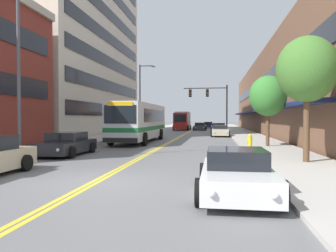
{
  "coord_description": "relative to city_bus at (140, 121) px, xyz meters",
  "views": [
    {
      "loc": [
        3.78,
        -9.99,
        2.04
      ],
      "look_at": [
        -0.25,
        18.01,
        1.35
      ],
      "focal_mm": 35.0,
      "sensor_mm": 36.0,
      "label": 1
    }
  ],
  "objects": [
    {
      "name": "ground_plane",
      "position": [
        2.6,
        19.55,
        -1.81
      ],
      "size": [
        240.0,
        240.0,
        0.0
      ],
      "primitive_type": "plane",
      "color": "slate"
    },
    {
      "name": "sidewalk_left",
      "position": [
        -4.76,
        19.55,
        -1.75
      ],
      "size": [
        3.71,
        106.0,
        0.12
      ],
      "color": "#B2ADA5",
      "rests_on": "ground_plane"
    },
    {
      "name": "sidewalk_right",
      "position": [
        9.95,
        19.55,
        -1.75
      ],
      "size": [
        3.71,
        106.0,
        0.12
      ],
      "color": "#B2ADA5",
      "rests_on": "ground_plane"
    },
    {
      "name": "centre_line",
      "position": [
        2.6,
        19.55,
        -1.81
      ],
      "size": [
        0.34,
        106.0,
        0.01
      ],
      "color": "yellow",
      "rests_on": "ground_plane"
    },
    {
      "name": "office_tower_left",
      "position": [
        -12.85,
        13.17,
        11.78
      ],
      "size": [
        12.08,
        28.41,
        27.19
      ],
      "color": "beige",
      "rests_on": "ground_plane"
    },
    {
      "name": "storefront_row_right",
      "position": [
        16.04,
        19.55,
        3.32
      ],
      "size": [
        9.1,
        68.0,
        10.27
      ],
      "color": "brown",
      "rests_on": "ground_plane"
    },
    {
      "name": "city_bus",
      "position": [
        0.0,
        0.0,
        0.0
      ],
      "size": [
        2.85,
        11.84,
        3.21
      ],
      "color": "silver",
      "rests_on": "ground_plane"
    },
    {
      "name": "car_silver_parked_left_near",
      "position": [
        -1.77,
        10.46,
        -1.15
      ],
      "size": [
        2.04,
        4.87,
        1.44
      ],
      "color": "#B7B7BC",
      "rests_on": "ground_plane"
    },
    {
      "name": "car_charcoal_parked_left_mid",
      "position": [
        -1.78,
        -10.42,
        -1.23
      ],
      "size": [
        2.2,
        4.58,
        1.25
      ],
      "color": "#232328",
      "rests_on": "ground_plane"
    },
    {
      "name": "car_white_parked_right_foreground",
      "position": [
        6.94,
        -18.65,
        -1.24
      ],
      "size": [
        2.03,
        4.2,
        1.21
      ],
      "color": "white",
      "rests_on": "ground_plane"
    },
    {
      "name": "car_champagne_parked_right_mid",
      "position": [
        6.94,
        9.37,
        -1.22
      ],
      "size": [
        2.01,
        4.83,
        1.25
      ],
      "color": "beige",
      "rests_on": "ground_plane"
    },
    {
      "name": "car_slate_blue_parked_right_far",
      "position": [
        6.88,
        17.75,
        -1.18
      ],
      "size": [
        2.17,
        4.88,
        1.34
      ],
      "color": "#475675",
      "rests_on": "ground_plane"
    },
    {
      "name": "car_navy_moving_lead",
      "position": [
        5.04,
        38.43,
        -1.22
      ],
      "size": [
        2.17,
        4.36,
        1.27
      ],
      "color": "#19234C",
      "rests_on": "ground_plane"
    },
    {
      "name": "car_dark_grey_moving_second",
      "position": [
        3.88,
        27.86,
        -1.22
      ],
      "size": [
        2.18,
        4.63,
        1.26
      ],
      "color": "#38383D",
      "rests_on": "ground_plane"
    },
    {
      "name": "box_truck",
      "position": [
        0.85,
        27.98,
        -0.19
      ],
      "size": [
        2.59,
        7.09,
        3.1
      ],
      "color": "maroon",
      "rests_on": "ground_plane"
    },
    {
      "name": "traffic_signal_mast",
      "position": [
        5.96,
        12.88,
        2.48
      ],
      "size": [
        5.33,
        0.38,
        6.04
      ],
      "color": "#47474C",
      "rests_on": "ground_plane"
    },
    {
      "name": "street_lamp_left_near",
      "position": [
        -2.45,
        -13.29,
        3.6
      ],
      "size": [
        2.17,
        0.28,
        9.3
      ],
      "color": "#47474C",
      "rests_on": "ground_plane"
    },
    {
      "name": "street_lamp_left_far",
      "position": [
        -2.45,
        11.63,
        3.18
      ],
      "size": [
        2.05,
        0.28,
        8.51
      ],
      "color": "#47474C",
      "rests_on": "ground_plane"
    },
    {
      "name": "street_tree_right_near",
      "position": [
        10.33,
        -12.46,
        2.32
      ],
      "size": [
        2.6,
        2.6,
        5.47
      ],
      "color": "brown",
      "rests_on": "sidewalk_right"
    },
    {
      "name": "street_tree_right_mid",
      "position": [
        9.95,
        -4.35,
        1.72
      ],
      "size": [
        2.51,
        2.51,
        4.81
      ],
      "color": "brown",
      "rests_on": "sidewalk_right"
    },
    {
      "name": "fire_hydrant",
      "position": [
        8.54,
        -6.51,
        -1.23
      ],
      "size": [
        0.35,
        0.27,
        0.92
      ],
      "color": "yellow",
      "rests_on": "sidewalk_right"
    }
  ]
}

